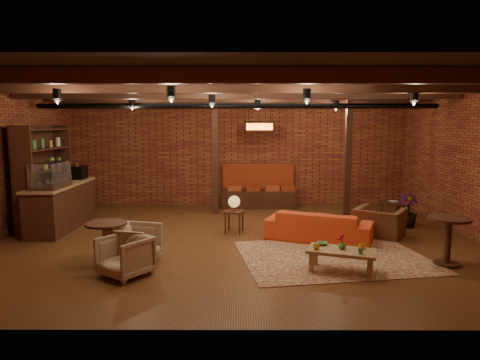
{
  "coord_description": "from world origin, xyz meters",
  "views": [
    {
      "loc": [
        0.1,
        -8.79,
        2.42
      ],
      "look_at": [
        0.07,
        0.2,
        1.24
      ],
      "focal_mm": 32.0,
      "sensor_mm": 36.0,
      "label": 1
    }
  ],
  "objects_px": {
    "round_table_right": "(448,233)",
    "armchair_right": "(380,218)",
    "coffee_table": "(341,252)",
    "round_table_left": "(107,236)",
    "armchair_a": "(134,242)",
    "side_table_book": "(390,203)",
    "side_table_lamp": "(234,204)",
    "armchair_b": "(125,254)",
    "plant_tall": "(409,177)",
    "sofa": "(319,226)"
  },
  "relations": [
    {
      "from": "round_table_right",
      "to": "armchair_right",
      "type": "bearing_deg",
      "value": 106.9
    },
    {
      "from": "coffee_table",
      "to": "round_table_left",
      "type": "distance_m",
      "value": 3.99
    },
    {
      "from": "armchair_a",
      "to": "side_table_book",
      "type": "xyz_separation_m",
      "value": [
        5.48,
        3.05,
        0.12
      ]
    },
    {
      "from": "side_table_lamp",
      "to": "armchair_right",
      "type": "height_order",
      "value": "armchair_right"
    },
    {
      "from": "side_table_lamp",
      "to": "round_table_left",
      "type": "xyz_separation_m",
      "value": [
        -2.17,
        -2.22,
        -0.13
      ]
    },
    {
      "from": "coffee_table",
      "to": "side_table_lamp",
      "type": "xyz_separation_m",
      "value": [
        -1.8,
        2.58,
        0.3
      ]
    },
    {
      "from": "armchair_a",
      "to": "side_table_book",
      "type": "height_order",
      "value": "armchair_a"
    },
    {
      "from": "armchair_b",
      "to": "side_table_book",
      "type": "bearing_deg",
      "value": 69.58
    },
    {
      "from": "coffee_table",
      "to": "plant_tall",
      "type": "height_order",
      "value": "plant_tall"
    },
    {
      "from": "side_table_lamp",
      "to": "armchair_a",
      "type": "bearing_deg",
      "value": -127.75
    },
    {
      "from": "sofa",
      "to": "round_table_left",
      "type": "height_order",
      "value": "round_table_left"
    },
    {
      "from": "plant_tall",
      "to": "round_table_left",
      "type": "bearing_deg",
      "value": -156.52
    },
    {
      "from": "coffee_table",
      "to": "side_table_book",
      "type": "relative_size",
      "value": 2.02
    },
    {
      "from": "round_table_left",
      "to": "round_table_right",
      "type": "relative_size",
      "value": 0.88
    },
    {
      "from": "armchair_a",
      "to": "armchair_b",
      "type": "distance_m",
      "value": 0.59
    },
    {
      "from": "side_table_lamp",
      "to": "plant_tall",
      "type": "relative_size",
      "value": 0.35
    },
    {
      "from": "round_table_right",
      "to": "plant_tall",
      "type": "xyz_separation_m",
      "value": [
        0.36,
        2.73,
        0.64
      ]
    },
    {
      "from": "armchair_b",
      "to": "plant_tall",
      "type": "height_order",
      "value": "plant_tall"
    },
    {
      "from": "round_table_left",
      "to": "plant_tall",
      "type": "xyz_separation_m",
      "value": [
        6.24,
        2.71,
        0.69
      ]
    },
    {
      "from": "sofa",
      "to": "armchair_b",
      "type": "distance_m",
      "value": 4.07
    },
    {
      "from": "coffee_table",
      "to": "round_table_left",
      "type": "xyz_separation_m",
      "value": [
        -3.97,
        0.36,
        0.17
      ]
    },
    {
      "from": "coffee_table",
      "to": "round_table_right",
      "type": "relative_size",
      "value": 1.45
    },
    {
      "from": "armchair_right",
      "to": "round_table_left",
      "type": "bearing_deg",
      "value": 53.25
    },
    {
      "from": "armchair_right",
      "to": "side_table_book",
      "type": "bearing_deg",
      "value": -83.26
    },
    {
      "from": "coffee_table",
      "to": "side_table_lamp",
      "type": "relative_size",
      "value": 1.45
    },
    {
      "from": "armchair_b",
      "to": "side_table_book",
      "type": "relative_size",
      "value": 1.18
    },
    {
      "from": "plant_tall",
      "to": "armchair_b",
      "type": "bearing_deg",
      "value": -150.38
    },
    {
      "from": "sofa",
      "to": "plant_tall",
      "type": "distance_m",
      "value": 2.72
    },
    {
      "from": "sofa",
      "to": "side_table_lamp",
      "type": "bearing_deg",
      "value": 1.59
    },
    {
      "from": "armchair_a",
      "to": "side_table_book",
      "type": "bearing_deg",
      "value": -46.41
    },
    {
      "from": "armchair_a",
      "to": "round_table_right",
      "type": "relative_size",
      "value": 0.91
    },
    {
      "from": "armchair_b",
      "to": "armchair_a",
      "type": "bearing_deg",
      "value": 126.4
    },
    {
      "from": "side_table_lamp",
      "to": "round_table_left",
      "type": "height_order",
      "value": "side_table_lamp"
    },
    {
      "from": "round_table_right",
      "to": "plant_tall",
      "type": "height_order",
      "value": "plant_tall"
    },
    {
      "from": "armchair_right",
      "to": "plant_tall",
      "type": "height_order",
      "value": "plant_tall"
    },
    {
      "from": "armchair_right",
      "to": "round_table_right",
      "type": "distance_m",
      "value": 1.96
    },
    {
      "from": "round_table_left",
      "to": "armchair_b",
      "type": "distance_m",
      "value": 0.75
    },
    {
      "from": "armchair_b",
      "to": "plant_tall",
      "type": "distance_m",
      "value": 6.69
    },
    {
      "from": "armchair_b",
      "to": "armchair_right",
      "type": "relative_size",
      "value": 0.74
    },
    {
      "from": "sofa",
      "to": "side_table_lamp",
      "type": "distance_m",
      "value": 1.93
    },
    {
      "from": "armchair_right",
      "to": "armchair_b",
      "type": "bearing_deg",
      "value": 60.6
    },
    {
      "from": "sofa",
      "to": "round_table_right",
      "type": "relative_size",
      "value": 2.56
    },
    {
      "from": "side_table_lamp",
      "to": "armchair_right",
      "type": "xyz_separation_m",
      "value": [
        3.15,
        -0.36,
        -0.22
      ]
    },
    {
      "from": "side_table_lamp",
      "to": "side_table_book",
      "type": "distance_m",
      "value": 3.88
    },
    {
      "from": "coffee_table",
      "to": "side_table_lamp",
      "type": "distance_m",
      "value": 3.16
    },
    {
      "from": "coffee_table",
      "to": "armchair_b",
      "type": "height_order",
      "value": "armchair_b"
    },
    {
      "from": "round_table_left",
      "to": "side_table_book",
      "type": "relative_size",
      "value": 1.23
    },
    {
      "from": "side_table_lamp",
      "to": "armchair_a",
      "type": "distance_m",
      "value": 2.79
    },
    {
      "from": "round_table_left",
      "to": "side_table_book",
      "type": "distance_m",
      "value": 6.69
    },
    {
      "from": "sofa",
      "to": "armchair_b",
      "type": "bearing_deg",
      "value": 53.62
    }
  ]
}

